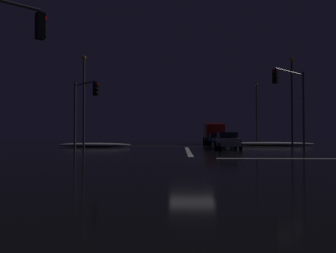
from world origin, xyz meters
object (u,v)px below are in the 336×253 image
Objects in this scene: sedan_silver at (228,141)px; traffic_signal_nw at (84,102)px; sedan_green at (225,140)px; streetlamp_right_near at (292,96)px; traffic_signal_ne at (293,94)px; streetlamp_right_far at (256,109)px; streetlamp_left_near at (84,95)px; box_truck at (213,132)px; sedan_blue at (216,139)px.

sedan_silver is 13.25m from traffic_signal_nw.
sedan_green is 0.48× the size of streetlamp_right_near.
streetlamp_right_far reaches higher than traffic_signal_ne.
streetlamp_right_near is 0.97× the size of streetlamp_left_near.
box_truck is 22.62m from streetlamp_left_near.
streetlamp_left_near is at bearing 160.77° from traffic_signal_ne.
streetlamp_right_near is (6.16, -16.91, 3.49)m from box_truck.
traffic_signal_ne is 0.71× the size of streetlamp_left_near.
traffic_signal_nw is 0.63× the size of streetlamp_left_near.
traffic_signal_nw is 6.62m from streetlamp_left_near.
traffic_signal_ne reaches higher than sedan_blue.
box_truck is (0.28, 7.26, 0.91)m from sedan_blue.
traffic_signal_ne is (4.11, -9.95, 3.79)m from sedan_green.
box_truck is at bearing 171.60° from streetlamp_right_far.
sedan_silver is 0.74× the size of traffic_signal_nw.
sedan_silver is at bearing -10.40° from streetlamp_left_near.
box_truck is at bearing 49.25° from streetlamp_left_near.
sedan_green is at bearing 13.19° from streetlamp_left_near.
sedan_green is 0.52× the size of box_truck.
streetlamp_left_near is at bearing 180.00° from streetlamp_right_near.
box_truck is at bearing 61.00° from traffic_signal_nw.
streetlamp_right_near is (6.44, -9.65, 4.40)m from sedan_blue.
streetlamp_left_near is at bearing -142.35° from streetlamp_right_far.
traffic_signal_ne is at bearing -74.73° from sedan_blue.
sedan_green is at bearing 84.90° from sedan_silver.
sedan_blue is at bearing 105.27° from traffic_signal_ne.
sedan_green is 0.46× the size of streetlamp_left_near.
sedan_silver is at bearing -95.10° from sedan_green.
box_truck reaches higher than sedan_green.
sedan_silver is 0.52× the size of box_truck.
sedan_green is 6.23m from sedan_blue.
sedan_blue is 0.48× the size of streetlamp_right_near.
streetlamp_left_near reaches higher than traffic_signal_ne.
streetlamp_left_near is 1.05× the size of streetlamp_right_far.
sedan_green is at bearing -89.90° from box_truck.
streetlamp_right_far is at bearing 84.86° from traffic_signal_ne.
traffic_signal_nw is (-12.32, -3.66, 3.21)m from sedan_silver.
traffic_signal_ne is (4.14, -23.44, 2.88)m from box_truck.
streetlamp_right_far is at bearing 70.24° from sedan_silver.
sedan_blue is 0.49× the size of streetlamp_right_far.
box_truck reaches higher than sedan_silver.
streetlamp_right_near reaches higher than traffic_signal_ne.
streetlamp_right_far reaches higher than sedan_silver.
sedan_blue is 0.65× the size of traffic_signal_ne.
streetlamp_right_far is at bearing 90.00° from streetlamp_right_near.
sedan_green is at bearing -116.02° from streetlamp_right_far.
sedan_silver is at bearing 16.54° from traffic_signal_nw.
streetlamp_left_near is (-14.60, -3.42, 4.56)m from sedan_green.
box_truck is 1.25× the size of traffic_signal_ne.
streetlamp_left_near reaches higher than sedan_green.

